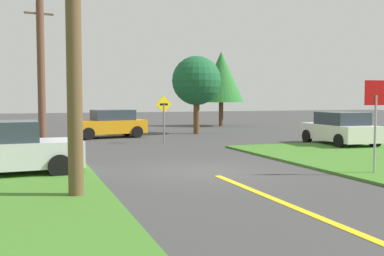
{
  "coord_description": "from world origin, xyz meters",
  "views": [
    {
      "loc": [
        -5.2,
        -13.12,
        2.29
      ],
      "look_at": [
        1.17,
        4.44,
        1.06
      ],
      "focal_mm": 42.2,
      "sensor_mm": 36.0,
      "label": 1
    }
  ],
  "objects": [
    {
      "name": "pine_tree_center",
      "position": [
        4.98,
        14.09,
        3.4
      ],
      "size": [
        3.15,
        3.15,
        5.0
      ],
      "color": "brown",
      "rests_on": "ground"
    },
    {
      "name": "direction_sign",
      "position": [
        1.27,
        8.9,
        1.51
      ],
      "size": [
        0.9,
        0.19,
        2.43
      ],
      "color": "slate",
      "rests_on": "ground"
    },
    {
      "name": "car_approaching_junction",
      "position": [
        -0.77,
        13.15,
        0.8
      ],
      "size": [
        4.42,
        2.47,
        1.62
      ],
      "rotation": [
        0.0,
        0.0,
        3.29
      ],
      "color": "orange",
      "rests_on": "ground"
    },
    {
      "name": "utility_pole_near",
      "position": [
        -4.21,
        -2.61,
        3.83
      ],
      "size": [
        1.8,
        0.35,
        7.49
      ],
      "color": "brown",
      "rests_on": "ground"
    },
    {
      "name": "stop_sign",
      "position": [
        4.47,
        -2.44,
        1.98
      ],
      "size": [
        0.73,
        0.14,
        2.82
      ],
      "rotation": [
        0.0,
        0.0,
        3.0
      ],
      "color": "#9EA0A8",
      "rests_on": "ground"
    },
    {
      "name": "car_on_crossroad",
      "position": [
        9.05,
        4.99,
        0.81
      ],
      "size": [
        2.36,
        4.3,
        1.62
      ],
      "rotation": [
        0.0,
        0.0,
        1.5
      ],
      "color": "white",
      "rests_on": "ground"
    },
    {
      "name": "utility_pole_mid",
      "position": [
        -4.65,
        7.45,
        3.79
      ],
      "size": [
        1.8,
        0.31,
        7.38
      ],
      "color": "brown",
      "rests_on": "ground"
    },
    {
      "name": "oak_tree_left",
      "position": [
        9.76,
        21.06,
        4.03
      ],
      "size": [
        3.76,
        3.76,
        6.11
      ],
      "color": "brown",
      "rests_on": "ground"
    },
    {
      "name": "utility_pole_far",
      "position": [
        -4.45,
        17.51,
        4.25
      ],
      "size": [
        1.8,
        0.36,
        8.34
      ],
      "color": "brown",
      "rests_on": "ground"
    },
    {
      "name": "ground_plane",
      "position": [
        0.0,
        0.0,
        0.0
      ],
      "size": [
        120.0,
        120.0,
        0.0
      ],
      "primitive_type": "plane",
      "color": "#3F3F3F"
    }
  ]
}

